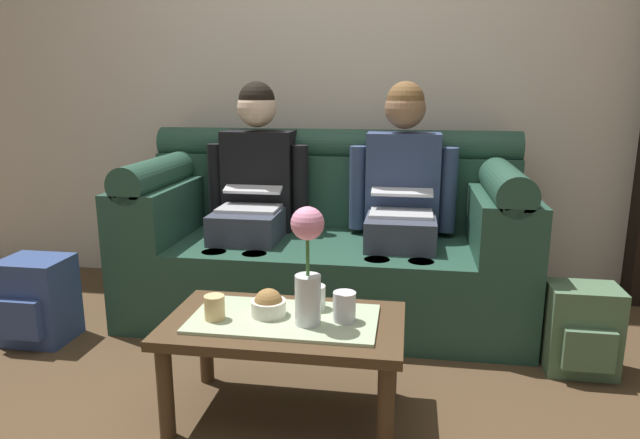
% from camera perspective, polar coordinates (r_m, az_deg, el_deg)
% --- Properties ---
extents(ground_plane, '(14.00, 14.00, 0.00)m').
position_cam_1_polar(ground_plane, '(2.14, -4.25, -20.75)').
color(ground_plane, '#4C3823').
extents(back_wall_patterned, '(6.00, 0.12, 2.90)m').
position_cam_1_polar(back_wall_patterned, '(3.46, 2.07, 17.47)').
color(back_wall_patterned, beige).
rests_on(back_wall_patterned, ground_plane).
extents(couch, '(2.02, 0.88, 0.96)m').
position_cam_1_polar(couch, '(3.03, 0.67, -2.44)').
color(couch, '#234738').
rests_on(couch, ground_plane).
extents(person_left, '(0.56, 0.67, 1.22)m').
position_cam_1_polar(person_left, '(3.05, -6.63, 3.03)').
color(person_left, '#383D4C').
rests_on(person_left, ground_plane).
extents(person_right, '(0.56, 0.67, 1.22)m').
position_cam_1_polar(person_right, '(2.94, 8.25, 2.59)').
color(person_right, '#383D4C').
rests_on(person_right, ground_plane).
extents(coffee_table, '(0.85, 0.50, 0.39)m').
position_cam_1_polar(coffee_table, '(2.09, -3.60, -11.38)').
color(coffee_table, '#47331E').
rests_on(coffee_table, ground_plane).
extents(flower_vase, '(0.11, 0.11, 0.42)m').
position_cam_1_polar(flower_vase, '(1.93, -1.25, -4.27)').
color(flower_vase, silver).
rests_on(flower_vase, coffee_table).
extents(snack_bowl, '(0.13, 0.13, 0.10)m').
position_cam_1_polar(snack_bowl, '(2.07, -5.20, -8.55)').
color(snack_bowl, silver).
rests_on(snack_bowl, coffee_table).
extents(cup_near_left, '(0.07, 0.07, 0.09)m').
position_cam_1_polar(cup_near_left, '(2.06, -10.56, -8.69)').
color(cup_near_left, '#DBB77A').
rests_on(cup_near_left, coffee_table).
extents(cup_near_right, '(0.08, 0.08, 0.09)m').
position_cam_1_polar(cup_near_right, '(2.12, -0.53, -7.80)').
color(cup_near_right, white).
rests_on(cup_near_right, coffee_table).
extents(cup_far_center, '(0.08, 0.08, 0.11)m').
position_cam_1_polar(cup_far_center, '(2.01, 2.47, -8.74)').
color(cup_far_center, silver).
rests_on(cup_far_center, coffee_table).
extents(backpack_right, '(0.29, 0.25, 0.38)m').
position_cam_1_polar(backpack_right, '(2.69, 24.80, -10.08)').
color(backpack_right, '#4C6B4C').
rests_on(backpack_right, ground_plane).
extents(backpack_left, '(0.30, 0.30, 0.41)m').
position_cam_1_polar(backpack_left, '(3.04, -26.55, -7.31)').
color(backpack_left, '#33477A').
rests_on(backpack_left, ground_plane).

